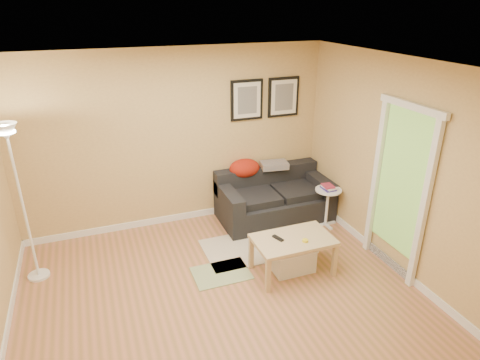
{
  "coord_description": "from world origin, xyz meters",
  "views": [
    {
      "loc": [
        -1.17,
        -3.73,
        3.17
      ],
      "look_at": [
        0.55,
        0.85,
        1.05
      ],
      "focal_mm": 31.34,
      "sensor_mm": 36.0,
      "label": 1
    }
  ],
  "objects_px": {
    "coffee_table": "(292,255)",
    "storage_bin": "(292,258)",
    "book_stack": "(328,187)",
    "floor_lamp": "(24,210)",
    "side_table": "(327,207)",
    "sofa": "(275,196)"
  },
  "relations": [
    {
      "from": "coffee_table",
      "to": "storage_bin",
      "type": "relative_size",
      "value": 1.84
    },
    {
      "from": "storage_bin",
      "to": "book_stack",
      "type": "height_order",
      "value": "book_stack"
    },
    {
      "from": "coffee_table",
      "to": "floor_lamp",
      "type": "bearing_deg",
      "value": 148.18
    },
    {
      "from": "book_stack",
      "to": "floor_lamp",
      "type": "xyz_separation_m",
      "value": [
        -4.02,
        0.12,
        0.3
      ]
    },
    {
      "from": "book_stack",
      "to": "storage_bin",
      "type": "bearing_deg",
      "value": -141.1
    },
    {
      "from": "coffee_table",
      "to": "book_stack",
      "type": "height_order",
      "value": "book_stack"
    },
    {
      "from": "storage_bin",
      "to": "book_stack",
      "type": "relative_size",
      "value": 2.47
    },
    {
      "from": "side_table",
      "to": "floor_lamp",
      "type": "relative_size",
      "value": 0.3
    },
    {
      "from": "coffee_table",
      "to": "book_stack",
      "type": "relative_size",
      "value": 4.53
    },
    {
      "from": "side_table",
      "to": "floor_lamp",
      "type": "distance_m",
      "value": 4.07
    },
    {
      "from": "sofa",
      "to": "floor_lamp",
      "type": "relative_size",
      "value": 0.86
    },
    {
      "from": "coffee_table",
      "to": "side_table",
      "type": "xyz_separation_m",
      "value": [
        1.03,
        0.89,
        0.05
      ]
    },
    {
      "from": "book_stack",
      "to": "floor_lamp",
      "type": "relative_size",
      "value": 0.11
    },
    {
      "from": "sofa",
      "to": "floor_lamp",
      "type": "bearing_deg",
      "value": -174.02
    },
    {
      "from": "storage_bin",
      "to": "book_stack",
      "type": "xyz_separation_m",
      "value": [
        1.01,
        0.84,
        0.47
      ]
    },
    {
      "from": "sofa",
      "to": "storage_bin",
      "type": "bearing_deg",
      "value": -105.64
    },
    {
      "from": "book_stack",
      "to": "side_table",
      "type": "bearing_deg",
      "value": -62.46
    },
    {
      "from": "book_stack",
      "to": "sofa",
      "type": "bearing_deg",
      "value": 142.21
    },
    {
      "from": "sofa",
      "to": "side_table",
      "type": "relative_size",
      "value": 2.86
    },
    {
      "from": "sofa",
      "to": "book_stack",
      "type": "relative_size",
      "value": 7.93
    },
    {
      "from": "book_stack",
      "to": "floor_lamp",
      "type": "bearing_deg",
      "value": 177.19
    },
    {
      "from": "side_table",
      "to": "storage_bin",
      "type": "bearing_deg",
      "value": -140.26
    }
  ]
}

